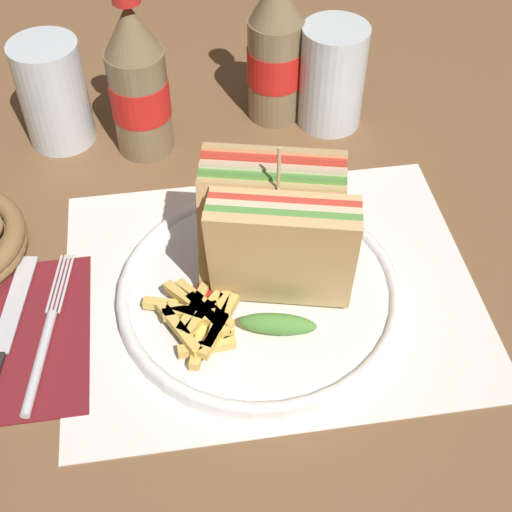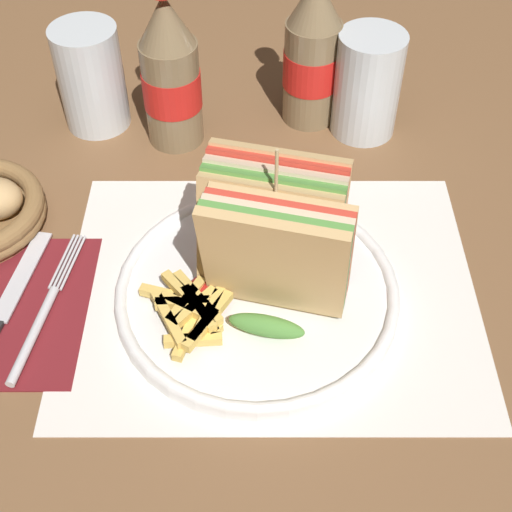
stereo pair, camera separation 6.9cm
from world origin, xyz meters
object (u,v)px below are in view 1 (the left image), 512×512
Objects in this scene: plate_main at (259,292)px; glass_far at (55,99)px; coke_bottle_near at (138,83)px; glass_near at (332,83)px; coke_bottle_far at (275,51)px; fork at (44,344)px; knife at (4,337)px; club_sandwich at (276,241)px.

plate_main is 2.16× the size of glass_far.
glass_near is at bearing 4.45° from coke_bottle_near.
coke_bottle_near is 0.17m from coke_bottle_far.
plate_main reaches higher than fork.
glass_near is 0.33m from glass_far.
plate_main is 0.32m from coke_bottle_far.
coke_bottle_far reaches higher than knife.
glass_near is 1.00× the size of glass_far.
knife is (-0.24, -0.02, -0.00)m from plate_main.
coke_bottle_far is at bearing 55.15° from knife.
coke_bottle_near is 1.61× the size of glass_far.
knife is 0.45m from coke_bottle_far.
coke_bottle_near and coke_bottle_far have the same top height.
knife is 0.32m from coke_bottle_near.
club_sandwich is at bearing -112.70° from glass_near.
knife is at bearing -118.04° from coke_bottle_near.
club_sandwich is 0.30m from coke_bottle_far.
plate_main is at bearing 173.79° from club_sandwich.
plate_main is at bearing -55.42° from glass_far.
glass_far is at bearing 98.30° from fork.
fork is 0.89× the size of coke_bottle_near.
knife is 1.56× the size of glass_near.
plate_main is at bearing 18.22° from fork.
club_sandwich is 0.30m from glass_near.
club_sandwich reaches higher than glass_near.
club_sandwich is 0.27m from knife.
fork reaches higher than knife.
knife is at bearing 167.52° from fork.
coke_bottle_far is 0.27m from glass_far.
knife is 0.31m from glass_far.
coke_bottle_near is at bearing 71.50° from knife.
glass_near is at bearing -21.33° from coke_bottle_far.
coke_bottle_near is 0.11m from glass_far.
club_sandwich is at bearing -99.43° from coke_bottle_far.
fork is at bearing -91.24° from glass_far.
coke_bottle_near is at bearing -175.55° from glass_near.
coke_bottle_near is 1.00× the size of coke_bottle_far.
fork is 0.04m from knife.
fork is at bearing -12.48° from knife.
knife is (-0.04, 0.02, -0.00)m from fork.
coke_bottle_near is at bearing 113.84° from club_sandwich.
glass_near is (0.37, 0.29, 0.05)m from knife.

